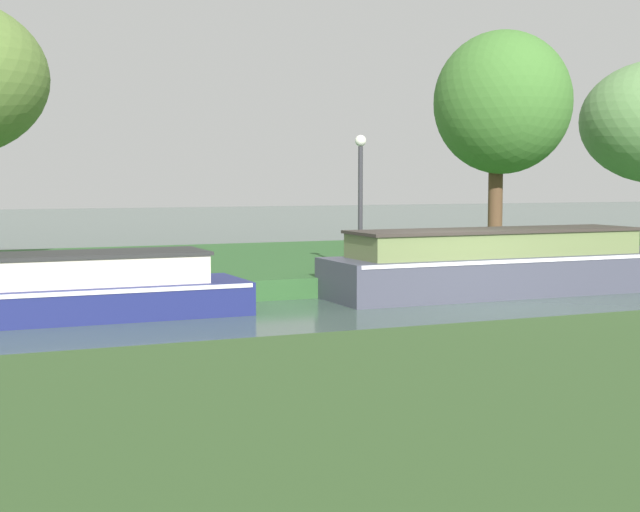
# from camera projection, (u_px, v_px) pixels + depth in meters

# --- Properties ---
(ground_plane) EXTENTS (120.00, 120.00, 0.00)m
(ground_plane) POSITION_uv_depth(u_px,v_px,m) (483.00, 304.00, 17.47)
(ground_plane) COLOR #3E544A
(riverbank_far) EXTENTS (72.00, 10.00, 0.40)m
(riverbank_far) POSITION_uv_depth(u_px,v_px,m) (331.00, 263.00, 23.87)
(riverbank_far) COLOR #2E5A2B
(riverbank_far) RESTS_ON ground_plane
(slate_barge) EXTENTS (8.67, 1.96, 1.32)m
(slate_barge) POSITION_uv_depth(u_px,v_px,m) (520.00, 264.00, 19.17)
(slate_barge) COLOR #454657
(slate_barge) RESTS_ON ground_plane
(navy_narrowboat) EXTENTS (6.11, 1.85, 1.10)m
(navy_narrowboat) POSITION_uv_depth(u_px,v_px,m) (73.00, 291.00, 15.67)
(navy_narrowboat) COLOR navy
(navy_narrowboat) RESTS_ON ground_plane
(willow_tree_centre) EXTENTS (3.68, 3.90, 5.94)m
(willow_tree_centre) POSITION_uv_depth(u_px,v_px,m) (502.00, 103.00, 25.53)
(willow_tree_centre) COLOR brown
(willow_tree_centre) RESTS_ON riverbank_far
(lamp_post) EXTENTS (0.24, 0.24, 2.85)m
(lamp_post) POSITION_uv_depth(u_px,v_px,m) (360.00, 185.00, 19.88)
(lamp_post) COLOR #333338
(lamp_post) RESTS_ON riverbank_far
(mooring_post_near) EXTENTS (0.17, 0.17, 0.77)m
(mooring_post_near) POSITION_uv_depth(u_px,v_px,m) (457.00, 252.00, 19.88)
(mooring_post_near) COLOR #503A30
(mooring_post_near) RESTS_ON riverbank_far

